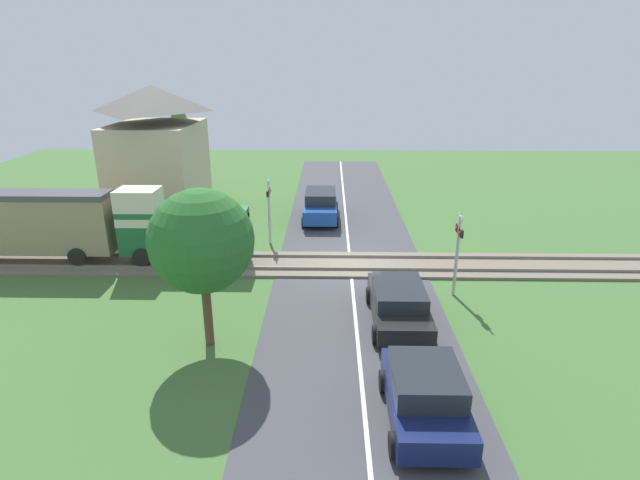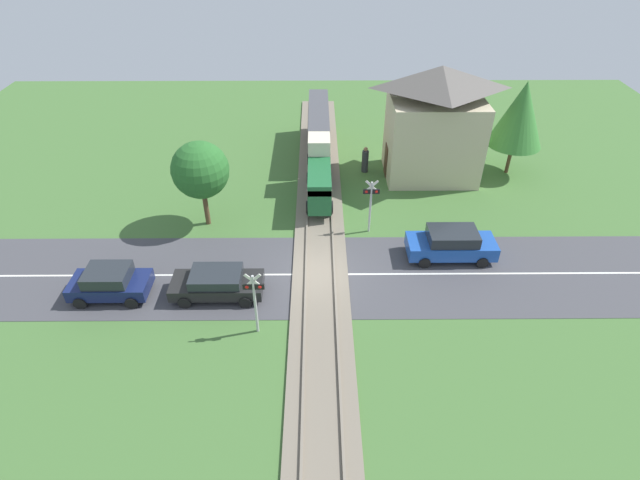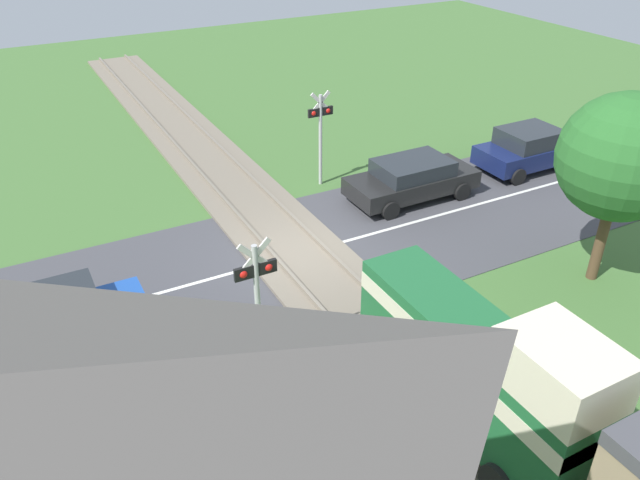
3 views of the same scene
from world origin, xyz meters
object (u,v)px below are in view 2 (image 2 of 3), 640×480
at_px(pedestrian_by_station, 365,161).
at_px(car_behind_queue, 110,282).
at_px(crossing_signal_west_approach, 254,296).
at_px(crossing_signal_east_approach, 371,199).
at_px(car_near_crossing, 217,283).
at_px(train, 319,144).
at_px(station_building, 435,125).
at_px(car_far_side, 451,244).

bearing_deg(pedestrian_by_station, car_behind_queue, -136.44).
distance_m(crossing_signal_west_approach, crossing_signal_east_approach, 9.49).
height_order(car_near_crossing, crossing_signal_west_approach, crossing_signal_west_approach).
xyz_separation_m(train, car_behind_queue, (-9.95, -12.85, -1.08)).
xyz_separation_m(train, station_building, (7.36, -0.87, 1.66)).
distance_m(crossing_signal_east_approach, pedestrian_by_station, 7.27).
bearing_deg(crossing_signal_west_approach, car_far_side, 28.79).
bearing_deg(car_far_side, crossing_signal_west_approach, -151.21).
xyz_separation_m(car_near_crossing, car_far_side, (11.73, 2.88, 0.13)).
relative_size(crossing_signal_east_approach, station_building, 0.45).
distance_m(crossing_signal_east_approach, station_building, 8.24).
height_order(car_behind_queue, crossing_signal_west_approach, crossing_signal_west_approach).
bearing_deg(crossing_signal_west_approach, car_near_crossing, 131.35).
height_order(car_near_crossing, crossing_signal_east_approach, crossing_signal_east_approach).
bearing_deg(pedestrian_by_station, train, 172.24).
xyz_separation_m(car_far_side, car_behind_queue, (-16.78, -2.88, -0.06)).
bearing_deg(car_behind_queue, car_far_side, 9.74).
relative_size(train, pedestrian_by_station, 7.58).
height_order(train, car_behind_queue, train).
bearing_deg(pedestrian_by_station, station_building, -6.02).
distance_m(train, pedestrian_by_station, 3.32).
xyz_separation_m(car_far_side, crossing_signal_west_approach, (-9.61, -5.28, 1.24)).
bearing_deg(station_building, car_far_side, -93.36).
bearing_deg(car_far_side, station_building, 86.64).
xyz_separation_m(car_behind_queue, crossing_signal_east_approach, (12.74, 5.28, 1.30)).
bearing_deg(car_far_side, pedestrian_by_station, 111.25).
distance_m(car_near_crossing, crossing_signal_east_approach, 9.42).
height_order(crossing_signal_west_approach, station_building, station_building).
relative_size(car_far_side, car_behind_queue, 1.24).
distance_m(train, car_far_side, 12.13).
relative_size(car_behind_queue, pedestrian_by_station, 2.05).
distance_m(car_far_side, crossing_signal_east_approach, 4.87).
bearing_deg(train, crossing_signal_west_approach, -100.34).
relative_size(crossing_signal_west_approach, crossing_signal_east_approach, 1.00).
height_order(train, car_near_crossing, train).
bearing_deg(crossing_signal_west_approach, crossing_signal_east_approach, 54.08).
relative_size(car_near_crossing, station_building, 0.60).
relative_size(car_behind_queue, station_building, 0.51).
distance_m(train, crossing_signal_east_approach, 8.07).
xyz_separation_m(train, pedestrian_by_station, (3.12, -0.42, -1.05)).
xyz_separation_m(train, crossing_signal_east_approach, (2.78, -7.57, 0.22)).
bearing_deg(car_behind_queue, crossing_signal_west_approach, -18.53).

